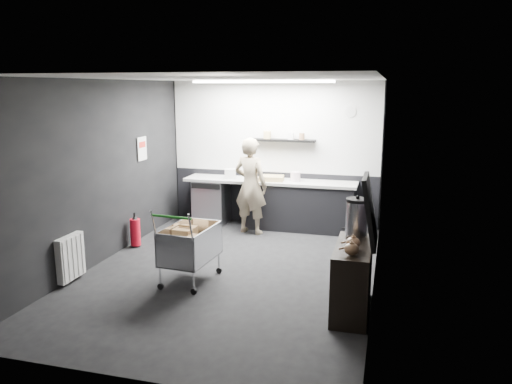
# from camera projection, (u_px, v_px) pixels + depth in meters

# --- Properties ---
(floor) EXTENTS (5.50, 5.50, 0.00)m
(floor) POSITION_uv_depth(u_px,v_px,m) (229.00, 272.00, 7.10)
(floor) COLOR black
(floor) RESTS_ON ground
(ceiling) EXTENTS (5.50, 5.50, 0.00)m
(ceiling) POSITION_uv_depth(u_px,v_px,m) (227.00, 78.00, 6.54)
(ceiling) COLOR silver
(ceiling) RESTS_ON wall_back
(wall_back) EXTENTS (5.50, 0.00, 5.50)m
(wall_back) POSITION_uv_depth(u_px,v_px,m) (274.00, 153.00, 9.42)
(wall_back) COLOR black
(wall_back) RESTS_ON floor
(wall_front) EXTENTS (5.50, 0.00, 5.50)m
(wall_front) POSITION_uv_depth(u_px,v_px,m) (126.00, 236.00, 4.22)
(wall_front) COLOR black
(wall_front) RESTS_ON floor
(wall_left) EXTENTS (0.00, 5.50, 5.50)m
(wall_left) POSITION_uv_depth(u_px,v_px,m) (99.00, 173.00, 7.33)
(wall_left) COLOR black
(wall_left) RESTS_ON floor
(wall_right) EXTENTS (0.00, 5.50, 5.50)m
(wall_right) POSITION_uv_depth(u_px,v_px,m) (378.00, 187.00, 6.31)
(wall_right) COLOR black
(wall_right) RESTS_ON floor
(kitchen_wall_panel) EXTENTS (3.95, 0.02, 1.70)m
(kitchen_wall_panel) POSITION_uv_depth(u_px,v_px,m) (274.00, 127.00, 9.29)
(kitchen_wall_panel) COLOR silver
(kitchen_wall_panel) RESTS_ON wall_back
(dado_panel) EXTENTS (3.95, 0.02, 1.00)m
(dado_panel) POSITION_uv_depth(u_px,v_px,m) (273.00, 198.00, 9.57)
(dado_panel) COLOR black
(dado_panel) RESTS_ON wall_back
(floating_shelf) EXTENTS (1.20, 0.22, 0.04)m
(floating_shelf) POSITION_uv_depth(u_px,v_px,m) (283.00, 140.00, 9.19)
(floating_shelf) COLOR black
(floating_shelf) RESTS_ON wall_back
(wall_clock) EXTENTS (0.20, 0.03, 0.20)m
(wall_clock) POSITION_uv_depth(u_px,v_px,m) (350.00, 112.00, 8.86)
(wall_clock) COLOR silver
(wall_clock) RESTS_ON wall_back
(poster) EXTENTS (0.02, 0.30, 0.40)m
(poster) POSITION_uv_depth(u_px,v_px,m) (142.00, 149.00, 8.51)
(poster) COLOR silver
(poster) RESTS_ON wall_left
(poster_red_band) EXTENTS (0.02, 0.22, 0.10)m
(poster_red_band) POSITION_uv_depth(u_px,v_px,m) (142.00, 145.00, 8.50)
(poster_red_band) COLOR red
(poster_red_band) RESTS_ON poster
(radiator) EXTENTS (0.10, 0.50, 0.60)m
(radiator) POSITION_uv_depth(u_px,v_px,m) (70.00, 257.00, 6.68)
(radiator) COLOR silver
(radiator) RESTS_ON wall_left
(ceiling_strip) EXTENTS (2.40, 0.20, 0.04)m
(ceiling_strip) POSITION_uv_depth(u_px,v_px,m) (262.00, 82.00, 8.29)
(ceiling_strip) COLOR white
(ceiling_strip) RESTS_ON ceiling
(prep_counter) EXTENTS (3.20, 0.61, 0.90)m
(prep_counter) POSITION_uv_depth(u_px,v_px,m) (277.00, 204.00, 9.26)
(prep_counter) COLOR black
(prep_counter) RESTS_ON floor
(person) EXTENTS (0.71, 0.55, 1.73)m
(person) POSITION_uv_depth(u_px,v_px,m) (251.00, 186.00, 8.84)
(person) COLOR beige
(person) RESTS_ON floor
(shopping_cart) EXTENTS (0.63, 0.98, 1.04)m
(shopping_cart) POSITION_uv_depth(u_px,v_px,m) (190.00, 246.00, 6.68)
(shopping_cart) COLOR silver
(shopping_cart) RESTS_ON floor
(sideboard) EXTENTS (0.46, 1.08, 1.62)m
(sideboard) POSITION_uv_depth(u_px,v_px,m) (354.00, 269.00, 5.79)
(sideboard) COLOR black
(sideboard) RESTS_ON floor
(fire_extinguisher) EXTENTS (0.17, 0.17, 0.55)m
(fire_extinguisher) POSITION_uv_depth(u_px,v_px,m) (135.00, 231.00, 8.18)
(fire_extinguisher) COLOR red
(fire_extinguisher) RESTS_ON floor
(cardboard_box) EXTENTS (0.48, 0.38, 0.09)m
(cardboard_box) POSITION_uv_depth(u_px,v_px,m) (271.00, 178.00, 9.13)
(cardboard_box) COLOR tan
(cardboard_box) RESTS_ON prep_counter
(pink_tub) EXTENTS (0.17, 0.17, 0.17)m
(pink_tub) POSITION_uv_depth(u_px,v_px,m) (295.00, 177.00, 9.06)
(pink_tub) COLOR silver
(pink_tub) RESTS_ON prep_counter
(white_container) EXTENTS (0.25, 0.22, 0.18)m
(white_container) POSITION_uv_depth(u_px,v_px,m) (230.00, 174.00, 9.32)
(white_container) COLOR silver
(white_container) RESTS_ON prep_counter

